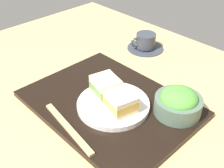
# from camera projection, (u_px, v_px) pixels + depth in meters

# --- Properties ---
(ground_plane) EXTENTS (1.40, 1.00, 0.03)m
(ground_plane) POSITION_uv_depth(u_px,v_px,m) (120.00, 111.00, 0.79)
(ground_plane) COLOR tan
(serving_tray) EXTENTS (0.45, 0.34, 0.02)m
(serving_tray) POSITION_uv_depth(u_px,v_px,m) (109.00, 104.00, 0.78)
(serving_tray) COLOR black
(serving_tray) RESTS_ON ground_plane
(sandwich_plate) EXTENTS (0.19, 0.19, 0.01)m
(sandwich_plate) POSITION_uv_depth(u_px,v_px,m) (113.00, 104.00, 0.76)
(sandwich_plate) COLOR silver
(sandwich_plate) RESTS_ON serving_tray
(sandwich_near) EXTENTS (0.09, 0.08, 0.06)m
(sandwich_near) POSITION_uv_depth(u_px,v_px,m) (106.00, 87.00, 0.76)
(sandwich_near) COLOR beige
(sandwich_near) RESTS_ON sandwich_plate
(sandwich_far) EXTENTS (0.09, 0.08, 0.05)m
(sandwich_far) POSITION_uv_depth(u_px,v_px,m) (121.00, 102.00, 0.71)
(sandwich_far) COLOR beige
(sandwich_far) RESTS_ON sandwich_plate
(salad_bowl) EXTENTS (0.12, 0.12, 0.07)m
(salad_bowl) POSITION_uv_depth(u_px,v_px,m) (178.00, 102.00, 0.72)
(salad_bowl) COLOR #4C6051
(salad_bowl) RESTS_ON serving_tray
(chopsticks_pair) EXTENTS (0.21, 0.04, 0.01)m
(chopsticks_pair) POSITION_uv_depth(u_px,v_px,m) (68.00, 128.00, 0.69)
(chopsticks_pair) COLOR tan
(chopsticks_pair) RESTS_ON serving_tray
(coffee_cup) EXTENTS (0.13, 0.13, 0.06)m
(coffee_cup) POSITION_uv_depth(u_px,v_px,m) (145.00, 43.00, 1.05)
(coffee_cup) COLOR #333842
(coffee_cup) RESTS_ON ground_plane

